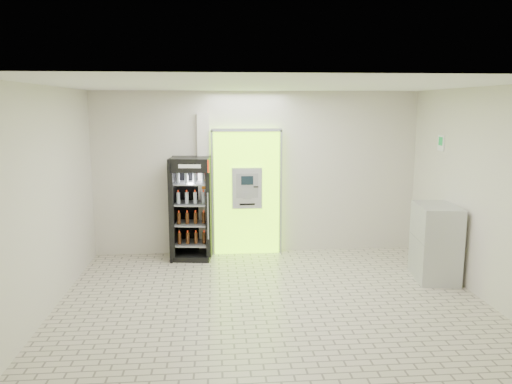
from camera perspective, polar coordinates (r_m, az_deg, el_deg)
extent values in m
plane|color=#BDB29D|center=(7.22, 1.84, -12.41)|extent=(6.00, 6.00, 0.00)
plane|color=beige|center=(9.25, 0.12, 2.18)|extent=(6.00, 0.00, 6.00)
plane|color=beige|center=(4.39, 5.71, -6.55)|extent=(6.00, 0.00, 6.00)
plane|color=beige|center=(7.11, -22.88, -0.94)|extent=(0.00, 5.00, 5.00)
plane|color=beige|center=(7.74, 24.57, -0.23)|extent=(0.00, 5.00, 5.00)
plane|color=white|center=(6.69, 1.99, 12.12)|extent=(6.00, 6.00, 0.00)
cube|color=#97FF10|center=(9.22, -1.08, -0.05)|extent=(1.20, 0.12, 2.30)
cube|color=gray|center=(9.03, -1.08, 7.09)|extent=(1.28, 0.04, 0.06)
cube|color=gray|center=(9.14, -5.00, -0.18)|extent=(0.04, 0.04, 2.30)
cube|color=gray|center=(9.21, 2.86, -0.07)|extent=(0.04, 0.04, 2.30)
cube|color=black|center=(9.31, -0.43, -4.04)|extent=(0.62, 0.01, 0.67)
cube|color=black|center=(9.05, -3.23, 5.05)|extent=(0.22, 0.01, 0.18)
cube|color=#B6B9BE|center=(9.10, -1.04, 0.45)|extent=(0.55, 0.12, 0.75)
cube|color=black|center=(9.01, -1.01, 1.33)|extent=(0.22, 0.01, 0.16)
cube|color=gray|center=(9.06, -1.01, -0.42)|extent=(0.16, 0.01, 0.12)
cube|color=black|center=(9.04, 0.00, 0.59)|extent=(0.09, 0.01, 0.02)
cube|color=black|center=(9.09, -1.01, -1.42)|extent=(0.28, 0.01, 0.03)
cube|color=silver|center=(9.20, -5.95, 0.83)|extent=(0.22, 0.10, 2.60)
cube|color=#193FB2|center=(9.10, -5.99, 2.95)|extent=(0.09, 0.01, 0.06)
cube|color=red|center=(9.12, -5.98, 2.14)|extent=(0.09, 0.01, 0.06)
cube|color=yellow|center=(9.13, -5.96, 1.33)|extent=(0.09, 0.01, 0.06)
cube|color=orange|center=(9.15, -5.95, 0.52)|extent=(0.09, 0.01, 0.06)
cube|color=red|center=(9.18, -5.93, -0.28)|extent=(0.09, 0.01, 0.06)
cube|color=black|center=(9.01, -7.39, -1.87)|extent=(0.76, 0.70, 1.83)
cube|color=black|center=(9.29, -7.32, -1.51)|extent=(0.69, 0.13, 1.83)
cube|color=#A82209|center=(8.58, -7.60, 2.94)|extent=(0.67, 0.09, 0.22)
cube|color=white|center=(8.57, -7.60, 2.93)|extent=(0.38, 0.05, 0.06)
cube|color=black|center=(9.23, -7.27, -7.18)|extent=(0.76, 0.70, 0.09)
cylinder|color=gray|center=(8.69, -5.51, -2.76)|extent=(0.03, 0.03, 0.83)
cube|color=gray|center=(9.16, -7.31, -5.81)|extent=(0.64, 0.60, 0.02)
cube|color=gray|center=(9.07, -7.36, -3.57)|extent=(0.64, 0.60, 0.02)
cube|color=gray|center=(8.99, -7.41, -1.30)|extent=(0.64, 0.60, 0.02)
cube|color=gray|center=(8.93, -7.46, 1.01)|extent=(0.64, 0.60, 0.02)
cube|color=#B6B9BE|center=(8.43, 19.82, -5.42)|extent=(0.72, 0.97, 1.20)
cube|color=gray|center=(8.30, 17.94, -5.13)|extent=(0.12, 0.87, 0.01)
cube|color=white|center=(8.90, 20.40, 5.27)|extent=(0.02, 0.22, 0.26)
cube|color=#0B8031|center=(8.89, 20.34, 5.47)|extent=(0.00, 0.14, 0.14)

